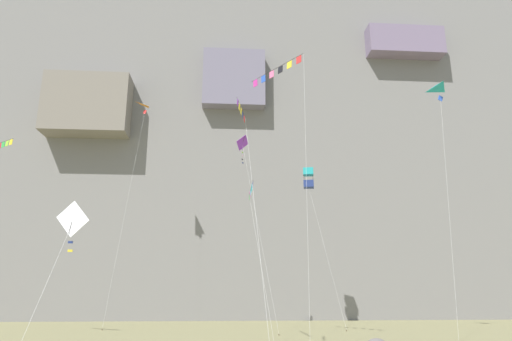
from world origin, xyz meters
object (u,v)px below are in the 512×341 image
Objects in this scene: kite_delta_upper_right at (147,115)px; kite_delta_front_field at (445,101)px; kite_box_mid_center at (309,178)px; kite_banner_low_center at (244,131)px; kite_diamond_far_right at (244,149)px; kite_banner_upper_mid at (277,79)px; kite_diamond_mid_left at (72,222)px; kite_banner_far_left at (252,199)px.

kite_delta_upper_right is 31.39m from kite_delta_front_field.
kite_delta_upper_right is 19.66m from kite_box_mid_center.
kite_delta_front_field is (18.93, 10.83, 7.39)m from kite_banner_low_center.
kite_diamond_far_right is 13.37m from kite_banner_upper_mid.
kite_delta_upper_right is 2.98× the size of kite_diamond_mid_left.
kite_banner_upper_mid reaches higher than kite_diamond_mid_left.
kite_banner_upper_mid is at bearing -81.30° from kite_diamond_far_right.
kite_delta_front_field reaches higher than kite_banner_upper_mid.
kite_diamond_far_right is at bearing 157.29° from kite_delta_front_field.
kite_banner_upper_mid is at bearing -161.09° from kite_delta_front_field.
kite_delta_upper_right is 1.13× the size of kite_delta_front_field.
kite_diamond_mid_left is (1.49, -25.80, -16.13)m from kite_delta_upper_right.
kite_delta_upper_right is 12.68m from kite_diamond_far_right.
kite_banner_far_left is 1.38× the size of kite_diamond_mid_left.
kite_diamond_far_right reaches higher than kite_banner_far_left.
kite_banner_upper_mid reaches higher than kite_box_mid_center.
kite_banner_low_center is at bearing -97.83° from kite_banner_far_left.
kite_banner_upper_mid is (2.77, 5.30, 6.30)m from kite_banner_low_center.
kite_diamond_far_right reaches higher than kite_banner_low_center.
kite_box_mid_center is at bearing 64.30° from kite_banner_far_left.
kite_delta_upper_right is at bearing 177.65° from kite_box_mid_center.
kite_delta_upper_right is at bearing 158.05° from kite_delta_front_field.
kite_delta_front_field is (17.99, 4.01, 10.20)m from kite_banner_far_left.
kite_delta_front_field reaches higher than kite_box_mid_center.
kite_delta_upper_right is at bearing 126.73° from kite_banner_upper_mid.
kite_delta_upper_right is at bearing 159.35° from kite_diamond_far_right.
kite_diamond_far_right is 1.16× the size of kite_box_mid_center.
kite_diamond_mid_left is 0.39× the size of kite_banner_upper_mid.
kite_banner_far_left reaches higher than kite_diamond_mid_left.
kite_banner_low_center is at bearing -150.22° from kite_delta_front_field.
kite_banner_far_left is at bearing -89.11° from kite_diamond_far_right.
kite_delta_front_field reaches higher than kite_banner_far_left.
kite_banner_far_left is 0.53× the size of kite_delta_front_field.
kite_diamond_mid_left is 18.90m from kite_banner_upper_mid.
kite_diamond_mid_left is at bearing -133.35° from kite_banner_far_left.
kite_diamond_far_right is 8.39m from kite_box_mid_center.
kite_delta_front_field is (10.79, -10.94, 4.74)m from kite_box_mid_center.
kite_banner_upper_mid reaches higher than kite_banner_far_left.
kite_banner_low_center is 23.02m from kite_delta_front_field.
kite_box_mid_center is at bearing 71.96° from kite_banner_upper_mid.
kite_delta_upper_right reaches higher than kite_diamond_far_right.
kite_diamond_mid_left is (-9.35, -21.71, -10.98)m from kite_diamond_far_right.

